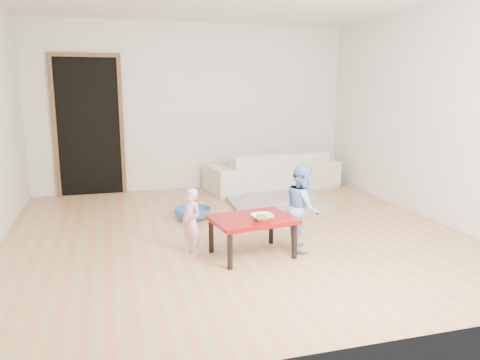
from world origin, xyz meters
name	(u,v)px	position (x,y,z in m)	size (l,w,h in m)	color
floor	(235,233)	(0.00, 0.00, 0.00)	(5.00, 5.00, 0.01)	#C57954
back_wall	(193,107)	(0.00, 2.50, 1.30)	(5.00, 0.02, 2.60)	silver
right_wall	(431,114)	(2.50, 0.00, 1.30)	(0.02, 5.00, 2.60)	silver
doorway	(89,127)	(-1.60, 2.48, 1.02)	(1.02, 0.08, 2.11)	brown
sofa	(272,170)	(1.18, 2.05, 0.31)	(2.11, 0.82, 0.61)	#F0E2D1
cushion	(263,162)	(0.97, 1.90, 0.47)	(0.45, 0.40, 0.12)	orange
red_table	(252,236)	(-0.03, -0.74, 0.19)	(0.78, 0.58, 0.39)	maroon
bowl	(262,217)	(0.04, -0.85, 0.41)	(0.21, 0.21, 0.05)	white
broccoli	(262,217)	(0.04, -0.85, 0.42)	(0.12, 0.12, 0.06)	#2D5919
child_pink	(191,222)	(-0.60, -0.56, 0.33)	(0.24, 0.16, 0.67)	pink
child_blue	(303,207)	(0.52, -0.69, 0.43)	(0.42, 0.33, 0.87)	#5D84D8
basin	(192,214)	(-0.37, 0.66, 0.07)	(0.46, 0.46, 0.14)	#2A61A2
blanket	(276,200)	(0.93, 1.17, 0.03)	(1.34, 1.11, 0.07)	#A29B8F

